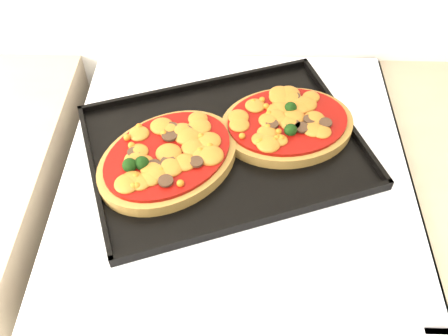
# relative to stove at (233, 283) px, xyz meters

# --- Properties ---
(stove) EXTENTS (0.60, 0.60, 0.91)m
(stove) POSITION_rel_stove_xyz_m (0.00, 0.00, 0.00)
(stove) COLOR white
(stove) RESTS_ON floor
(baking_tray) EXTENTS (0.55, 0.48, 0.02)m
(baking_tray) POSITION_rel_stove_xyz_m (-0.02, 0.02, 0.47)
(baking_tray) COLOR black
(baking_tray) RESTS_ON stove
(pizza_left) EXTENTS (0.31, 0.31, 0.04)m
(pizza_left) POSITION_rel_stove_xyz_m (-0.12, -0.02, 0.48)
(pizza_left) COLOR olive
(pizza_left) RESTS_ON baking_tray
(pizza_right) EXTENTS (0.28, 0.24, 0.03)m
(pizza_right) POSITION_rel_stove_xyz_m (0.09, 0.06, 0.48)
(pizza_right) COLOR olive
(pizza_right) RESTS_ON baking_tray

